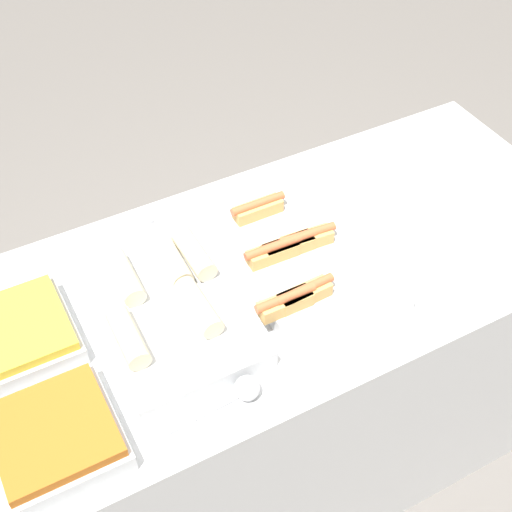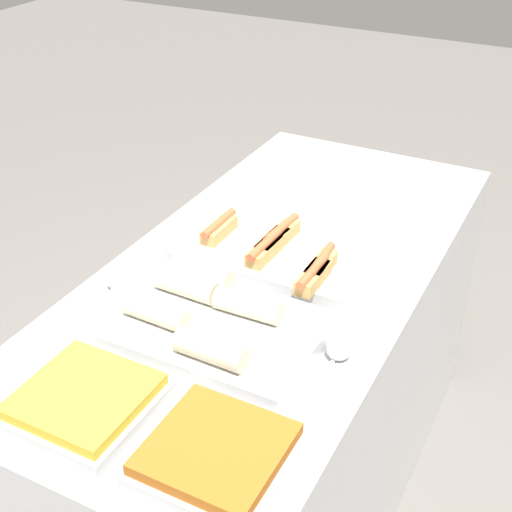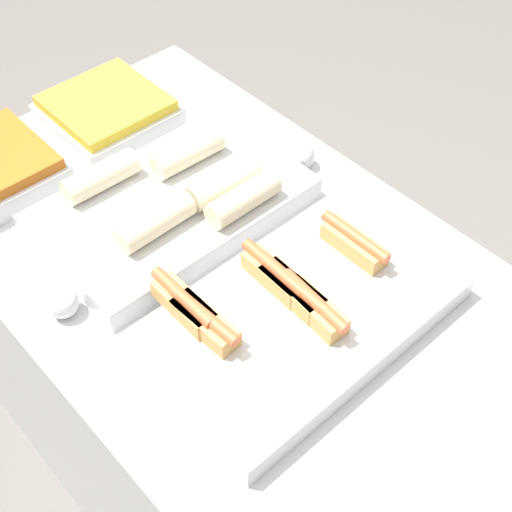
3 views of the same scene
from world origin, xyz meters
name	(u,v)px [view 3 (image 3 of 3)]	position (x,y,z in m)	size (l,w,h in m)	color
counter	(286,441)	(0.00, 0.00, 0.46)	(1.70, 0.78, 0.93)	silver
tray_hotdogs	(297,311)	(0.01, 0.00, 0.96)	(0.37, 0.55, 0.10)	silver
tray_wraps	(174,202)	(-0.35, 0.00, 0.96)	(0.33, 0.52, 0.10)	silver
tray_side_back	(108,113)	(-0.68, 0.07, 0.96)	(0.25, 0.25, 0.07)	silver
serving_spoon_near	(60,301)	(-0.29, -0.30, 0.95)	(0.22, 0.06, 0.06)	silver
serving_spoon_far	(299,155)	(-0.29, 0.30, 0.95)	(0.22, 0.06, 0.06)	silver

